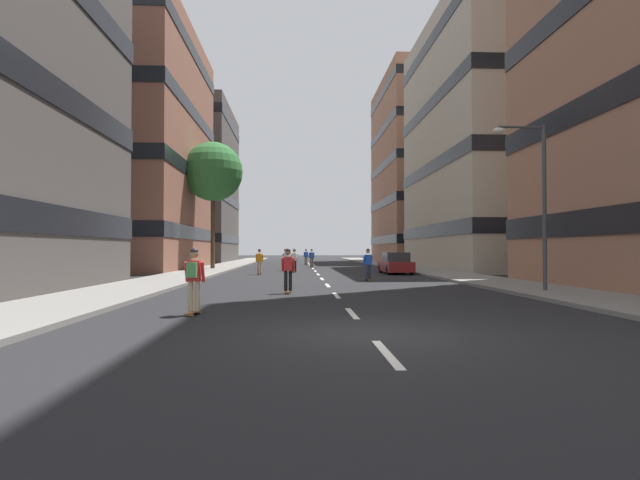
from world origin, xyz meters
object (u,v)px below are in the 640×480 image
skater_3 (294,259)px  skater_7 (368,263)px  skater_1 (259,260)px  skater_2 (285,259)px  parked_car_near (396,264)px  skater_0 (288,268)px  skater_4 (312,257)px  streetlamp_right (535,188)px  skater_6 (306,256)px  skater_5 (194,277)px  street_tree_near (213,172)px

skater_3 → skater_7: size_ratio=1.00×
skater_1 → skater_2: same height
parked_car_near → skater_1: skater_1 is taller
skater_0 → skater_7: same height
skater_1 → skater_4: size_ratio=1.00×
streetlamp_right → skater_7: streetlamp_right is taller
skater_1 → skater_4: same height
parked_car_near → skater_6: 20.73m
skater_4 → skater_6: 7.08m
skater_5 → skater_6: 40.79m
parked_car_near → skater_3: size_ratio=2.47×
parked_car_near → skater_1: size_ratio=2.47×
skater_6 → skater_3: bearing=-94.1°
skater_2 → skater_5: same height
skater_1 → skater_7: same height
skater_1 → parked_car_near: bearing=3.5°
street_tree_near → streetlamp_right: (16.42, -22.49, -4.16)m
parked_car_near → street_tree_near: (-14.13, 7.06, 7.60)m
streetlamp_right → skater_6: bearing=103.2°
parked_car_near → streetlamp_right: size_ratio=0.68×
skater_0 → skater_2: bearing=91.6°
skater_4 → parked_car_near: bearing=-66.5°
streetlamp_right → skater_3: size_ratio=3.65×
parked_car_near → streetlamp_right: streetlamp_right is taller
skater_1 → skater_2: (1.67, 5.30, 0.00)m
streetlamp_right → skater_1: streetlamp_right is taller
skater_1 → skater_3: bearing=50.8°
skater_4 → skater_7: bearing=-83.1°
parked_car_near → skater_2: skater_2 is taller
streetlamp_right → skater_0: bearing=176.0°
skater_1 → skater_3: (2.40, 2.95, 0.00)m
skater_7 → skater_2: bearing=111.8°
skater_7 → skater_0: bearing=-120.4°
parked_car_near → skater_7: bearing=-112.7°
skater_1 → skater_7: (6.51, -6.83, 0.00)m
skater_5 → parked_car_near: bearing=64.7°
skater_3 → skater_5: size_ratio=1.00×
skater_3 → skater_4: size_ratio=1.00×
skater_4 → skater_0: bearing=-93.8°
parked_car_near → streetlamp_right: 15.97m
skater_2 → streetlamp_right: bearing=-63.1°
skater_6 → skater_7: 27.42m
skater_3 → skater_5: same height
street_tree_near → skater_0: street_tree_near is taller
skater_5 → skater_6: size_ratio=1.00×
parked_car_near → skater_3: bearing=161.9°
skater_3 → skater_1: bearing=-129.2°
parked_car_near → skater_6: (-5.97, 19.85, 0.29)m
skater_2 → skater_4: (2.39, 8.08, 0.03)m
skater_2 → skater_4: same height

